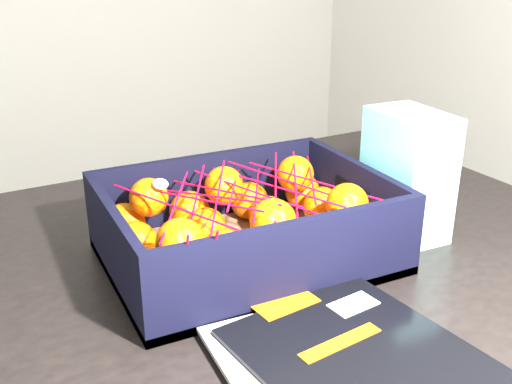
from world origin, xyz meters
name	(u,v)px	position (x,y,z in m)	size (l,w,h in m)	color
table	(208,323)	(0.31, -0.18, 0.65)	(1.24, 0.86, 0.75)	black
magazine_stack	(358,377)	(0.35, -0.48, 0.76)	(0.27, 0.33, 0.02)	beige
produce_crate	(246,236)	(0.36, -0.19, 0.78)	(0.37, 0.28, 0.11)	olive
clementine_heap	(245,224)	(0.36, -0.19, 0.80)	(0.35, 0.26, 0.10)	#E65B04
mesh_net	(243,195)	(0.35, -0.20, 0.85)	(0.30, 0.25, 0.09)	red
retail_carton	(407,175)	(0.60, -0.22, 0.84)	(0.08, 0.12, 0.19)	white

